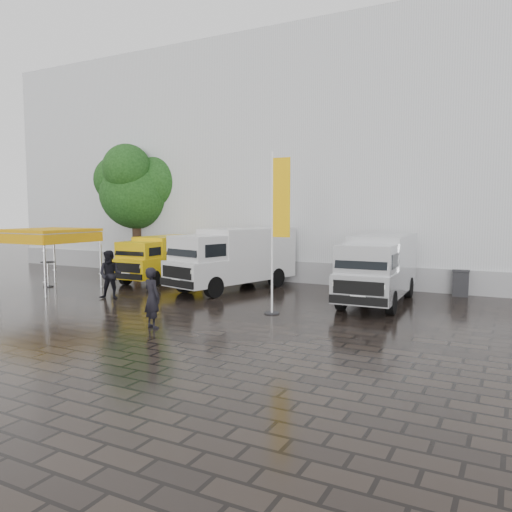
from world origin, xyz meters
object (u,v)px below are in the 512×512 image
Objects in this scene: van_yellow at (160,259)px; canopy_tent at (48,233)px; flagpole at (277,224)px; van_silver at (378,270)px; cocktail_table at (48,274)px; person_front at (152,298)px; person_tent at (110,275)px; van_white at (233,259)px; wheelie_bin at (461,283)px.

van_yellow is 5.11m from canopy_tent.
flagpole reaches higher than van_yellow.
canopy_tent is at bearing -167.47° from van_silver.
flagpole is at bearing -28.01° from van_yellow.
cocktail_table is 0.64× the size of person_front.
van_silver is 3.06× the size of person_tent.
van_silver is at bearing 13.02° from van_white.
van_white is 5.15m from person_tent.
canopy_tent is 1.77× the size of person_front.
person_front is at bearing -22.11° from canopy_tent.
flagpole is (-2.43, -3.50, 1.74)m from van_silver.
flagpole reaches higher than canopy_tent.
van_silver is 4.05m from wheelie_bin.
cocktail_table reaches higher than wheelie_bin.
canopy_tent is at bearing -123.84° from van_yellow.
van_yellow is 13.39m from wheelie_bin.
person_tent is at bearing -5.98° from canopy_tent.
person_front is (8.46, -3.44, -1.56)m from canopy_tent.
van_silver is 13.77m from canopy_tent.
wheelie_bin is (2.55, 3.07, -0.72)m from van_silver.
flagpole is at bearing -126.97° from van_silver.
person_tent is (-3.08, -4.10, -0.38)m from van_white.
van_yellow reaches higher than wheelie_bin.
canopy_tent reaches higher than van_silver.
van_white is at bearing 27.87° from canopy_tent.
person_front reaches higher than wheelie_bin.
person_tent is (1.24, -4.54, -0.14)m from van_yellow.
canopy_tent is 2.07m from cocktail_table.
van_yellow reaches higher than person_tent.
person_tent is at bearing -11.21° from cocktail_table.
cocktail_table is 9.98m from person_front.
van_silver is 1.08× the size of flagpole.
van_silver is at bearing 14.67° from canopy_tent.
wheelie_bin is (8.83, 2.85, -0.79)m from van_white.
van_silver is at bearing 12.01° from cocktail_table.
van_yellow is 4.71m from person_tent.
canopy_tent is (-13.27, -3.47, 1.21)m from van_silver.
wheelie_bin is at bearing -105.37° from person_front.
canopy_tent is 10.85m from flagpole.
van_white is 3.23× the size of person_tent.
person_front is at bearing -58.56° from person_tent.
van_yellow is at bearing 153.06° from flagpole.
van_silver is 3.23× the size of person_front.
van_silver is 4.60m from flagpole.
van_yellow is 10.63m from van_silver.
wheelie_bin is (16.52, 6.04, -0.04)m from cocktail_table.
wheelie_bin is 13.80m from person_tent.
flagpole is at bearing -21.74° from person_tent.
person_tent is (3.90, -0.41, -1.51)m from canopy_tent.
person_tent is at bearing -111.88° from van_white.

